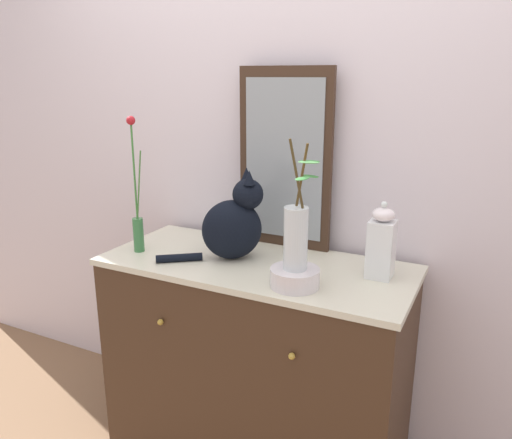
# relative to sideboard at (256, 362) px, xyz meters

# --- Properties ---
(wall_back) EXTENTS (4.40, 0.08, 2.60)m
(wall_back) POSITION_rel_sideboard_xyz_m (0.00, 0.35, 0.84)
(wall_back) COLOR silver
(wall_back) RESTS_ON ground_plane
(sideboard) EXTENTS (1.26, 0.57, 0.91)m
(sideboard) POSITION_rel_sideboard_xyz_m (0.00, 0.00, 0.00)
(sideboard) COLOR #3E281A
(sideboard) RESTS_ON ground_plane
(mirror_leaning) EXTENTS (0.42, 0.03, 0.76)m
(mirror_leaning) POSITION_rel_sideboard_xyz_m (0.01, 0.25, 0.84)
(mirror_leaning) COLOR #3A261A
(mirror_leaning) RESTS_ON sideboard
(cat_sitting) EXTENTS (0.40, 0.33, 0.37)m
(cat_sitting) POSITION_rel_sideboard_xyz_m (-0.10, 0.00, 0.60)
(cat_sitting) COLOR black
(cat_sitting) RESTS_ON sideboard
(vase_slim_green) EXTENTS (0.06, 0.04, 0.57)m
(vase_slim_green) POSITION_rel_sideboard_xyz_m (-0.51, -0.10, 0.61)
(vase_slim_green) COLOR #377440
(vase_slim_green) RESTS_ON sideboard
(bowl_porcelain) EXTENTS (0.18, 0.18, 0.07)m
(bowl_porcelain) POSITION_rel_sideboard_xyz_m (0.23, -0.15, 0.49)
(bowl_porcelain) COLOR silver
(bowl_porcelain) RESTS_ON sideboard
(vase_glass_clear) EXTENTS (0.14, 0.17, 0.46)m
(vase_glass_clear) POSITION_rel_sideboard_xyz_m (0.23, -0.15, 0.65)
(vase_glass_clear) COLOR silver
(vase_glass_clear) RESTS_ON bowl_porcelain
(jar_lidded_porcelain) EXTENTS (0.09, 0.09, 0.29)m
(jar_lidded_porcelain) POSITION_rel_sideboard_xyz_m (0.48, 0.07, 0.58)
(jar_lidded_porcelain) COLOR white
(jar_lidded_porcelain) RESTS_ON sideboard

